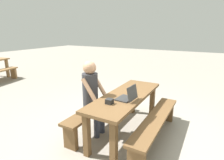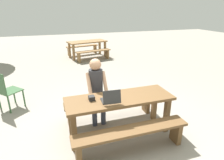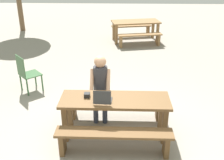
% 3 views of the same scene
% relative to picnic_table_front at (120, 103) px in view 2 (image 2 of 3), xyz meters
% --- Properties ---
extents(ground_plane, '(30.00, 30.00, 0.00)m').
position_rel_picnic_table_front_xyz_m(ground_plane, '(0.00, 0.00, -0.63)').
color(ground_plane, gray).
extents(picnic_table_front, '(1.94, 0.66, 0.75)m').
position_rel_picnic_table_front_xyz_m(picnic_table_front, '(0.00, 0.00, 0.00)').
color(picnic_table_front, brown).
rests_on(picnic_table_front, ground).
extents(bench_near, '(1.92, 0.30, 0.45)m').
position_rel_picnic_table_front_xyz_m(bench_near, '(0.00, -0.56, -0.28)').
color(bench_near, brown).
rests_on(bench_near, ground).
extents(bench_far, '(1.92, 0.30, 0.45)m').
position_rel_picnic_table_front_xyz_m(bench_far, '(0.00, 0.56, -0.28)').
color(bench_far, brown).
rests_on(bench_far, ground).
extents(laptop, '(0.32, 0.30, 0.25)m').
position_rel_picnic_table_front_xyz_m(laptop, '(-0.21, -0.13, 0.18)').
color(laptop, '#2D2D2D').
rests_on(laptop, picnic_table_front).
extents(small_pouch, '(0.10, 0.11, 0.08)m').
position_rel_picnic_table_front_xyz_m(small_pouch, '(-0.50, 0.05, 0.16)').
color(small_pouch, black).
rests_on(small_pouch, picnic_table_front).
extents(person_seated, '(0.38, 0.39, 1.35)m').
position_rel_picnic_table_front_xyz_m(person_seated, '(-0.30, 0.52, 0.16)').
color(person_seated, '#333847').
rests_on(person_seated, ground).
extents(plastic_chair, '(0.62, 0.62, 0.94)m').
position_rel_picnic_table_front_xyz_m(plastic_chair, '(-2.15, 1.67, -0.13)').
color(plastic_chair, '#335933').
rests_on(plastic_chair, ground).
extents(picnic_table_mid, '(1.91, 1.13, 0.78)m').
position_rel_picnic_table_front_xyz_m(picnic_table_mid, '(0.63, 6.08, 0.03)').
color(picnic_table_mid, olive).
rests_on(picnic_table_mid, ground).
extents(bench_mid_south, '(1.63, 0.61, 0.45)m').
position_rel_picnic_table_front_xyz_m(bench_mid_south, '(0.77, 5.41, -0.29)').
color(bench_mid_south, olive).
rests_on(bench_mid_south, ground).
extents(bench_mid_north, '(1.63, 0.61, 0.45)m').
position_rel_picnic_table_front_xyz_m(bench_mid_north, '(0.50, 6.75, -0.29)').
color(bench_mid_north, olive).
rests_on(bench_mid_north, ground).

